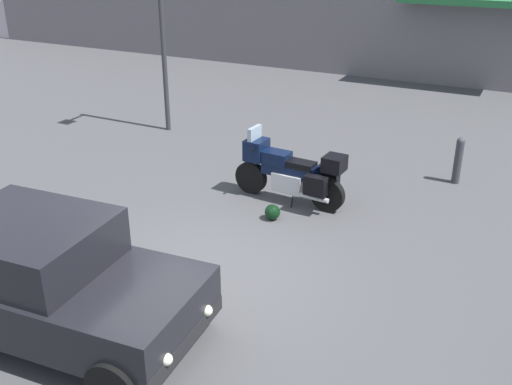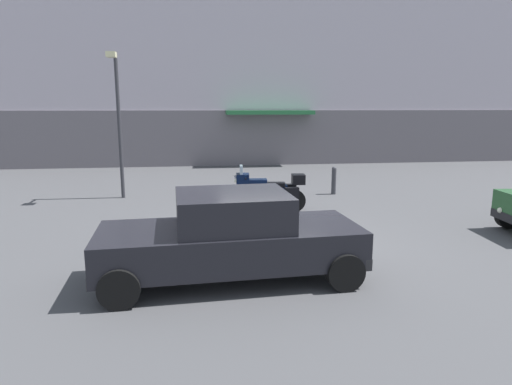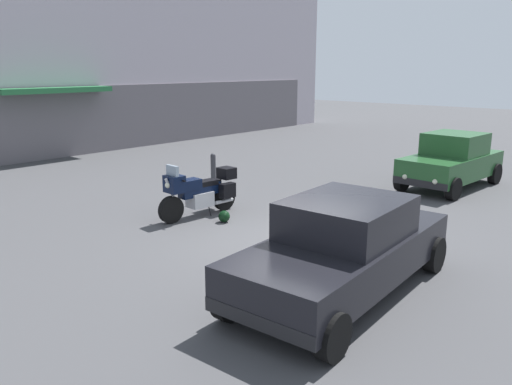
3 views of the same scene
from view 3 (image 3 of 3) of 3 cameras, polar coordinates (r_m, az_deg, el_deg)
name	(u,v)px [view 3 (image 3 of 3)]	position (r m, az deg, el deg)	size (l,w,h in m)	color
ground_plane	(294,247)	(10.40, 4.25, -6.14)	(80.00, 80.00, 0.00)	#424244
motorcycle	(200,191)	(12.43, -6.30, 0.15)	(2.26, 0.80, 1.36)	black
helmet	(224,216)	(11.99, -3.59, -2.69)	(0.28, 0.28, 0.28)	black
car_hatchback_near	(452,161)	(16.44, 21.08, 3.33)	(3.96, 2.01, 1.64)	#235128
car_sedan_far	(344,247)	(8.22, 9.88, -6.02)	(4.65, 2.15, 1.56)	black
bollard_curbside	(213,168)	(15.89, -4.81, 2.79)	(0.16, 0.16, 0.97)	#333338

